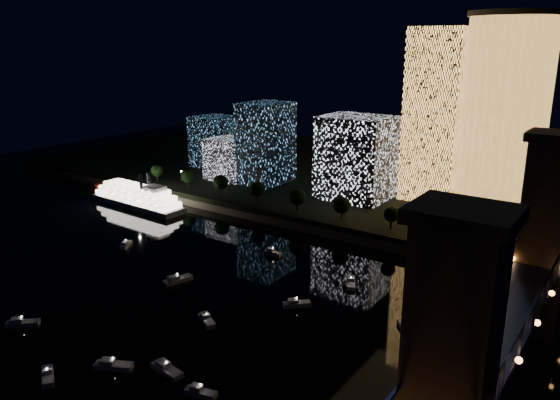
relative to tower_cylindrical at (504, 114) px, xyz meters
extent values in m
plane|color=black|center=(-33.54, -136.05, -42.88)|extent=(520.00, 520.00, 0.00)
cube|color=black|center=(-33.54, 23.95, -40.38)|extent=(420.00, 160.00, 5.00)
cube|color=#6B5E4C|center=(-33.54, -54.05, -41.38)|extent=(420.00, 6.00, 3.00)
cylinder|color=#EAA14B|center=(0.00, 0.00, -1.13)|extent=(32.00, 32.00, 73.52)
cylinder|color=#6B5E4C|center=(0.00, 0.00, 36.63)|extent=(34.00, 34.00, 2.00)
cube|color=#EAA14B|center=(-26.60, 0.59, -2.70)|extent=(22.11, 22.11, 70.36)
cube|color=white|center=(-53.65, -18.12, -20.46)|extent=(28.32, 23.96, 34.86)
cube|color=#4E95D5|center=(-101.10, -17.82, -19.12)|extent=(18.76, 24.39, 37.53)
cube|color=white|center=(-119.11, -23.15, -28.04)|extent=(19.69, 17.90, 19.69)
cube|color=#4E95D5|center=(-145.33, -4.93, -24.64)|extent=(18.91, 20.81, 26.48)
cube|color=navy|center=(31.46, -136.05, -24.88)|extent=(10.00, 260.00, 2.00)
cube|color=#6B5E4C|center=(31.46, -86.05, -18.88)|extent=(11.00, 9.00, 48.00)
cube|color=#6B5E4C|center=(31.46, -156.05, -18.88)|extent=(11.00, 9.00, 48.00)
cube|color=#6B5E4C|center=(31.46, -86.05, 6.12)|extent=(13.00, 11.00, 2.00)
cube|color=#6B5E4C|center=(31.46, -156.05, 6.12)|extent=(13.00, 11.00, 2.00)
cube|color=navy|center=(26.46, -136.05, -17.88)|extent=(0.50, 150.00, 0.50)
cube|color=navy|center=(36.46, -136.05, -17.88)|extent=(0.50, 150.00, 0.50)
cube|color=navy|center=(26.46, -148.05, -21.38)|extent=(0.50, 0.50, 7.00)
cube|color=navy|center=(26.46, -124.05, -21.38)|extent=(0.50, 0.50, 7.00)
cube|color=navy|center=(26.46, -100.05, -21.38)|extent=(0.50, 0.50, 7.00)
cube|color=navy|center=(26.46, -76.05, -21.38)|extent=(0.50, 0.50, 7.00)
sphere|color=orange|center=(25.96, -136.05, -23.08)|extent=(1.20, 1.20, 1.20)
sphere|color=orange|center=(25.96, -91.05, -23.08)|extent=(1.20, 1.20, 1.20)
sphere|color=orange|center=(25.96, -46.05, -23.08)|extent=(1.20, 1.20, 1.20)
cube|color=silver|center=(-133.04, -69.92, -41.63)|extent=(50.46, 13.55, 2.50)
cube|color=white|center=(-133.04, -69.92, -39.24)|extent=(46.25, 12.34, 2.29)
cube|color=white|center=(-133.04, -69.92, -36.94)|extent=(42.04, 11.12, 2.29)
cube|color=white|center=(-133.04, -69.92, -34.65)|extent=(35.75, 9.82, 2.29)
cube|color=silver|center=(-120.55, -70.45, -32.67)|extent=(8.59, 6.60, 1.88)
cylinder|color=black|center=(-126.88, -72.27, -30.38)|extent=(1.46, 1.46, 6.25)
cylinder|color=black|center=(-126.71, -68.10, -30.38)|extent=(1.46, 1.46, 6.25)
cylinder|color=maroon|center=(-158.03, -68.87, -39.76)|extent=(7.68, 9.68, 7.29)
cube|color=silver|center=(-98.05, -105.56, -42.28)|extent=(5.39, 7.24, 1.20)
cube|color=silver|center=(-97.53, -106.49, -41.18)|extent=(2.80, 3.04, 1.00)
sphere|color=white|center=(-98.05, -105.56, -40.28)|extent=(0.36, 0.36, 0.36)
cube|color=silver|center=(-75.46, -157.66, -42.28)|extent=(7.68, 7.43, 1.20)
cube|color=silver|center=(-76.35, -158.50, -41.18)|extent=(3.51, 3.47, 1.00)
sphere|color=white|center=(-75.46, -157.66, -40.28)|extent=(0.36, 0.36, 0.36)
cube|color=silver|center=(-18.06, -88.44, -42.28)|extent=(5.88, 7.98, 1.20)
cube|color=silver|center=(-18.62, -87.42, -41.18)|extent=(3.06, 3.34, 1.00)
sphere|color=white|center=(-18.06, -88.44, -40.28)|extent=(0.36, 0.36, 0.36)
cube|color=silver|center=(-37.92, -129.70, -42.28)|extent=(7.68, 5.61, 1.20)
cube|color=silver|center=(-38.91, -129.17, -41.18)|extent=(3.21, 2.93, 1.00)
sphere|color=white|center=(-37.92, -129.70, -40.28)|extent=(0.36, 0.36, 0.36)
cube|color=silver|center=(-41.08, -156.68, -42.28)|extent=(8.70, 6.41, 1.20)
cube|color=silver|center=(-42.19, -157.28, -41.18)|extent=(3.64, 3.34, 1.00)
sphere|color=white|center=(-41.08, -156.68, -40.28)|extent=(0.36, 0.36, 0.36)
cube|color=silver|center=(-18.54, -152.77, -42.28)|extent=(7.12, 3.68, 1.20)
cube|color=silver|center=(-19.53, -153.01, -41.18)|extent=(2.72, 2.27, 1.00)
sphere|color=white|center=(-18.54, -152.77, -40.28)|extent=(0.36, 0.36, 0.36)
cube|color=silver|center=(-49.39, -167.37, -42.28)|extent=(7.33, 5.80, 1.20)
cube|color=silver|center=(-50.30, -166.80, -41.18)|extent=(3.13, 2.93, 1.00)
sphere|color=white|center=(-49.39, -167.37, -40.28)|extent=(0.36, 0.36, 0.36)
cube|color=silver|center=(6.89, -100.20, -42.28)|extent=(8.83, 8.49, 1.20)
cube|color=silver|center=(5.87, -101.15, -41.18)|extent=(4.03, 3.98, 1.00)
sphere|color=white|center=(6.89, -100.20, -40.28)|extent=(0.36, 0.36, 0.36)
cube|color=silver|center=(-50.99, -82.07, -42.28)|extent=(6.70, 2.21, 1.20)
cube|color=silver|center=(-51.99, -82.06, -41.18)|extent=(2.35, 1.76, 1.00)
sphere|color=white|center=(-50.99, -82.07, -40.28)|extent=(0.36, 0.36, 0.36)
cube|color=silver|center=(-23.94, -108.73, -42.28)|extent=(7.03, 7.03, 1.20)
cube|color=silver|center=(-24.74, -109.53, -41.18)|extent=(3.25, 3.25, 1.00)
sphere|color=white|center=(-23.94, -108.73, -40.28)|extent=(0.36, 0.36, 0.36)
cube|color=silver|center=(25.35, -120.06, -42.28)|extent=(8.68, 6.68, 1.20)
cube|color=silver|center=(24.25, -120.71, -41.18)|extent=(3.68, 3.42, 1.00)
sphere|color=white|center=(25.35, -120.06, -40.28)|extent=(0.36, 0.36, 0.36)
cube|color=silver|center=(-61.97, -116.09, -42.28)|extent=(5.21, 9.57, 1.20)
cube|color=silver|center=(-62.33, -117.41, -41.18)|extent=(3.13, 3.70, 1.00)
sphere|color=white|center=(-61.97, -116.09, -40.28)|extent=(0.36, 0.36, 0.36)
cube|color=silver|center=(-30.23, -151.01, -42.28)|extent=(8.79, 3.75, 1.20)
cube|color=silver|center=(-31.50, -150.86, -41.18)|extent=(3.23, 2.57, 1.00)
sphere|color=white|center=(-30.23, -151.01, -40.28)|extent=(0.36, 0.36, 0.36)
cylinder|color=black|center=(-143.54, -48.05, -35.88)|extent=(0.70, 0.70, 4.00)
sphere|color=black|center=(-143.54, -48.05, -32.38)|extent=(5.79, 5.79, 5.79)
cylinder|color=black|center=(-123.54, -48.05, -35.88)|extent=(0.70, 0.70, 4.00)
sphere|color=black|center=(-123.54, -48.05, -32.38)|extent=(6.09, 6.09, 6.09)
cylinder|color=black|center=(-103.54, -48.05, -35.88)|extent=(0.70, 0.70, 4.00)
sphere|color=black|center=(-103.54, -48.05, -32.38)|extent=(6.78, 6.78, 6.78)
cylinder|color=black|center=(-83.54, -48.05, -35.88)|extent=(0.70, 0.70, 4.00)
sphere|color=black|center=(-83.54, -48.05, -32.38)|extent=(6.41, 6.41, 6.41)
cylinder|color=black|center=(-63.54, -48.05, -35.88)|extent=(0.70, 0.70, 4.00)
sphere|color=black|center=(-63.54, -48.05, -32.38)|extent=(6.90, 6.90, 6.90)
cylinder|color=black|center=(-43.54, -48.05, -35.88)|extent=(0.70, 0.70, 4.00)
sphere|color=black|center=(-43.54, -48.05, -32.38)|extent=(6.51, 6.51, 6.51)
cylinder|color=black|center=(-23.54, -48.05, -35.88)|extent=(0.70, 0.70, 4.00)
sphere|color=black|center=(-23.54, -48.05, -32.38)|extent=(5.58, 5.58, 5.58)
cylinder|color=black|center=(-3.54, -48.05, -35.88)|extent=(0.70, 0.70, 4.00)
sphere|color=black|center=(-3.54, -48.05, -32.38)|extent=(6.65, 6.65, 6.65)
cylinder|color=black|center=(16.46, -48.05, -35.88)|extent=(0.70, 0.70, 4.00)
sphere|color=black|center=(16.46, -48.05, -32.38)|extent=(5.82, 5.82, 5.82)
cylinder|color=black|center=(-133.54, -42.05, -35.38)|extent=(0.24, 0.24, 5.00)
sphere|color=#FFCC7F|center=(-133.54, -42.05, -32.58)|extent=(0.70, 0.70, 0.70)
cylinder|color=black|center=(-111.54, -42.05, -35.38)|extent=(0.24, 0.24, 5.00)
sphere|color=#FFCC7F|center=(-111.54, -42.05, -32.58)|extent=(0.70, 0.70, 0.70)
cylinder|color=black|center=(-89.54, -42.05, -35.38)|extent=(0.24, 0.24, 5.00)
sphere|color=#FFCC7F|center=(-89.54, -42.05, -32.58)|extent=(0.70, 0.70, 0.70)
cylinder|color=black|center=(-67.54, -42.05, -35.38)|extent=(0.24, 0.24, 5.00)
sphere|color=#FFCC7F|center=(-67.54, -42.05, -32.58)|extent=(0.70, 0.70, 0.70)
cylinder|color=black|center=(-45.54, -42.05, -35.38)|extent=(0.24, 0.24, 5.00)
sphere|color=#FFCC7F|center=(-45.54, -42.05, -32.58)|extent=(0.70, 0.70, 0.70)
cylinder|color=black|center=(-23.54, -42.05, -35.38)|extent=(0.24, 0.24, 5.00)
sphere|color=#FFCC7F|center=(-23.54, -42.05, -32.58)|extent=(0.70, 0.70, 0.70)
cylinder|color=black|center=(-1.54, -42.05, -35.38)|extent=(0.24, 0.24, 5.00)
sphere|color=#FFCC7F|center=(-1.54, -42.05, -32.58)|extent=(0.70, 0.70, 0.70)
camera|label=1|loc=(49.59, -222.15, 26.80)|focal=35.00mm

